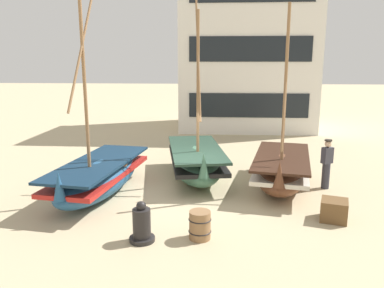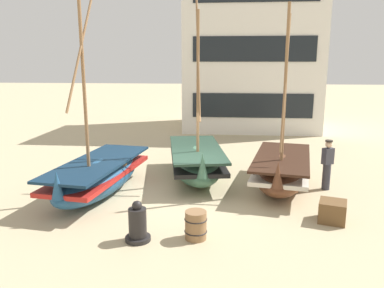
{
  "view_description": "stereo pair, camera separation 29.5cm",
  "coord_description": "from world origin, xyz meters",
  "views": [
    {
      "loc": [
        0.88,
        -11.86,
        4.23
      ],
      "look_at": [
        0.0,
        1.0,
        1.4
      ],
      "focal_mm": 35.58,
      "sensor_mm": 36.0,
      "label": 1
    },
    {
      "loc": [
        1.17,
        -11.83,
        4.23
      ],
      "look_at": [
        0.0,
        1.0,
        1.4
      ],
      "focal_mm": 35.58,
      "sensor_mm": 36.0,
      "label": 2
    }
  ],
  "objects": [
    {
      "name": "fishing_boat_far_right",
      "position": [
        0.11,
        1.54,
        0.64
      ],
      "size": [
        2.52,
        4.81,
        6.64
      ],
      "color": "#427056",
      "rests_on": "ground"
    },
    {
      "name": "ground_plane",
      "position": [
        0.0,
        0.0,
        0.0
      ],
      "size": [
        120.0,
        120.0,
        0.0
      ],
      "primitive_type": "plane",
      "color": "tan"
    },
    {
      "name": "fishing_boat_near_left",
      "position": [
        -2.89,
        -0.45,
        0.62
      ],
      "size": [
        2.35,
        5.01,
        6.53
      ],
      "color": "#23517A",
      "rests_on": "ground"
    },
    {
      "name": "fisherman_by_hull",
      "position": [
        4.54,
        0.69,
        0.83
      ],
      "size": [
        0.42,
        0.37,
        1.68
      ],
      "color": "#33333D",
      "rests_on": "ground"
    },
    {
      "name": "capstan_winch",
      "position": [
        -0.89,
        -3.55,
        0.4
      ],
      "size": [
        0.61,
        0.61,
        1.0
      ],
      "color": "black",
      "rests_on": "ground"
    },
    {
      "name": "wooden_barrel",
      "position": [
        0.49,
        -3.33,
        0.35
      ],
      "size": [
        0.56,
        0.56,
        0.7
      ],
      "color": "olive",
      "rests_on": "ground"
    },
    {
      "name": "fishing_boat_centre_large",
      "position": [
        3.07,
        0.76,
        0.62
      ],
      "size": [
        2.56,
        4.63,
        5.93
      ],
      "color": "brown",
      "rests_on": "ground"
    },
    {
      "name": "cargo_crate",
      "position": [
        4.05,
        -1.99,
        0.29
      ],
      "size": [
        0.86,
        0.86,
        0.57
      ],
      "primitive_type": "cube",
      "rotation": [
        0.0,
        0.0,
        1.27
      ],
      "color": "brown",
      "rests_on": "ground"
    },
    {
      "name": "harbor_building_main",
      "position": [
        2.62,
        12.92,
        4.87
      ],
      "size": [
        8.41,
        6.02,
        9.72
      ],
      "color": "white",
      "rests_on": "ground"
    }
  ]
}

